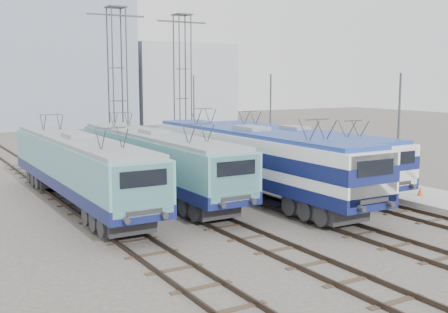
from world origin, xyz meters
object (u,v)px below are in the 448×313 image
catenary_tower_west (118,79)px  mast_front (398,138)px  locomotive_far_right (296,150)px  mast_rear (194,114)px  locomotive_center_right (253,156)px  safety_cone (421,191)px  mast_mid (270,123)px  locomotive_center_left (156,158)px  locomotive_far_left (79,165)px  catenary_tower_east (183,79)px

catenary_tower_west → mast_front: bearing=-66.7°
catenary_tower_west → locomotive_far_right: bearing=-63.4°
mast_front → mast_rear: bearing=90.0°
locomotive_center_right → mast_front: bearing=-36.2°
safety_cone → mast_rear: bearing=92.7°
locomotive_far_right → catenary_tower_west: bearing=116.6°
mast_mid → locomotive_center_left: bearing=-158.9°
locomotive_center_left → locomotive_far_right: size_ratio=1.02×
mast_mid → safety_cone: mast_mid is taller
locomotive_far_left → mast_front: bearing=-25.8°
mast_front → mast_rear: 24.00m
locomotive_far_right → catenary_tower_east: (-0.25, 15.46, 4.43)m
mast_front → mast_mid: same height
catenary_tower_west → mast_rear: catenary_tower_west is taller
mast_front → mast_mid: (0.00, 12.00, 0.00)m
mast_front → mast_rear: (0.00, 24.00, 0.00)m
locomotive_center_right → mast_front: (6.35, -4.64, 1.10)m
locomotive_center_right → catenary_tower_west: bearing=98.3°
locomotive_far_left → catenary_tower_east: catenary_tower_east is taller
locomotive_center_right → locomotive_far_right: 4.89m
locomotive_center_right → catenary_tower_west: size_ratio=1.57×
locomotive_far_left → locomotive_center_right: 9.42m
locomotive_far_left → catenary_tower_east: 20.20m
locomotive_center_right → catenary_tower_west: (-2.25, 15.36, 4.25)m
catenary_tower_east → mast_rear: bearing=43.6°
locomotive_far_left → locomotive_center_right: locomotive_center_right is taller
locomotive_far_left → safety_cone: bearing=-26.1°
locomotive_far_right → safety_cone: 8.01m
catenary_tower_east → safety_cone: size_ratio=23.71×
mast_front → locomotive_far_left: bearing=154.2°
locomotive_far_left → safety_cone: locomotive_far_left is taller
mast_front → safety_cone: (1.18, -0.68, -2.95)m
catenary_tower_west → locomotive_far_left: bearing=-118.2°
locomotive_far_right → catenary_tower_east: bearing=90.9°
mast_mid → locomotive_far_right: bearing=-108.7°
catenary_tower_east → mast_front: (2.10, -22.00, -3.14)m
locomotive_center_left → locomotive_center_right: size_ratio=0.94×
locomotive_center_left → catenary_tower_west: 13.17m
locomotive_far_left → mast_front: mast_front is taller
locomotive_far_right → catenary_tower_west: 15.69m
locomotive_center_right → catenary_tower_east: bearing=76.2°
locomotive_far_left → locomotive_far_right: locomotive_far_left is taller
locomotive_center_left → mast_rear: 19.54m
mast_mid → mast_rear: (0.00, 12.00, 0.00)m
catenary_tower_east → safety_cone: catenary_tower_east is taller
catenary_tower_east → locomotive_far_left: bearing=-132.2°
catenary_tower_west → mast_mid: 12.16m
catenary_tower_east → mast_rear: (2.10, 2.00, -3.14)m
mast_rear → mast_mid: bearing=-90.0°
locomotive_far_left → mast_mid: (15.35, 4.59, 1.27)m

